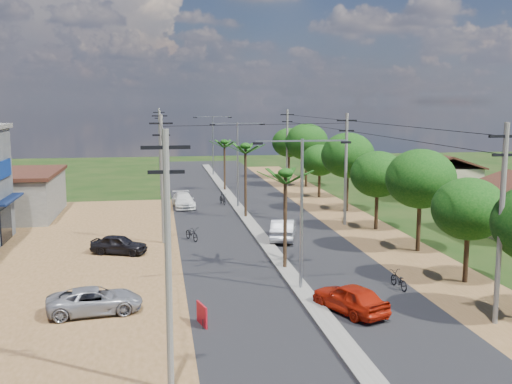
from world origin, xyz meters
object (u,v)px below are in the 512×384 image
Objects in this scene: car_parked_silver at (95,301)px; roadside_sign at (202,315)px; car_white_far at (183,201)px; moto_rider_east at (399,281)px; car_silver_mid at (283,230)px; car_red_near at (350,299)px; car_parked_dark at (119,245)px.

car_parked_silver reaches higher than roadside_sign.
car_white_far is 28.51m from moto_rider_east.
car_silver_mid is 17.25m from roadside_sign.
car_white_far is at bearing -50.52° from car_silver_mid.
car_white_far is 28.36m from car_parked_silver.
car_white_far is at bearing -73.59° from moto_rider_east.
car_red_near is 0.89× the size of car_white_far.
car_white_far is 1.26× the size of car_parked_dark.
moto_rider_east is at bearing -103.33° from car_parked_dark.
roadside_sign is at bearing 13.99° from moto_rider_east.
car_silver_mid reaches higher than car_parked_silver.
car_parked_silver is 11.16m from car_parked_dark.
car_parked_silver is 5.38m from roadside_sign.
car_parked_dark is (-11.40, -2.26, -0.14)m from car_silver_mid.
moto_rider_east is (15.10, -9.91, -0.16)m from car_parked_dark.
car_parked_dark reaches higher than car_parked_silver.
car_red_near is at bearing -11.17° from roadside_sign.
roadside_sign is (-7.00, -15.76, -0.26)m from car_silver_mid.
car_red_near reaches higher than car_parked_dark.
car_red_near is at bearing 105.26° from car_silver_mid.
car_parked_silver is 3.69× the size of roadside_sign.
car_parked_dark reaches higher than moto_rider_east.
car_parked_silver is at bearing 138.80° from roadside_sign.
car_parked_dark is (0.44, 11.15, 0.01)m from car_parked_silver.
car_silver_mid is 11.62m from car_parked_dark.
car_silver_mid reaches higher than moto_rider_east.
car_silver_mid is 1.27× the size of car_parked_dark.
car_silver_mid is at bearing -69.69° from car_white_far.
moto_rider_east is 11.29m from roadside_sign.
car_red_near reaches higher than car_parked_silver.
moto_rider_east is at bearing -163.96° from car_red_near.
car_silver_mid is at bearing -49.02° from car_parked_silver.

